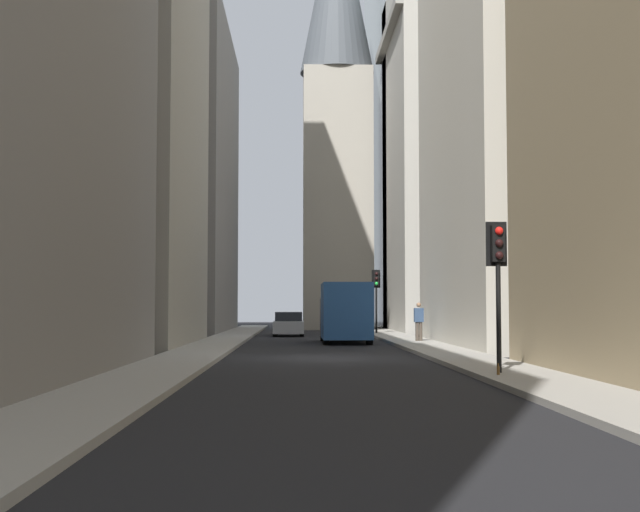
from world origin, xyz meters
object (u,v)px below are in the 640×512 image
Objects in this scene: traffic_light_foreground at (498,261)px; discarded_bottle at (498,370)px; delivery_truck at (345,312)px; sedan_silver at (289,325)px; pedestrian at (419,320)px; traffic_light_midblock at (376,286)px.

discarded_bottle is at bearing 164.84° from traffic_light_foreground.
traffic_light_foreground is (-20.73, -2.61, 1.40)m from delivery_truck.
pedestrian reaches higher than sedan_silver.
delivery_truck is at bearing 70.11° from pedestrian.
discarded_bottle is at bearing -170.49° from sedan_silver.
traffic_light_foreground reaches higher than pedestrian.
pedestrian reaches higher than discarded_bottle.
traffic_light_foreground reaches higher than sedan_silver.
delivery_truck is 11.33m from traffic_light_midblock.
delivery_truck is at bearing 7.18° from traffic_light_foreground.
traffic_light_foreground is 31.68m from traffic_light_midblock.
pedestrian is (-12.18, -0.88, -1.84)m from traffic_light_midblock.
delivery_truck is at bearing 6.48° from discarded_bottle.
delivery_truck reaches higher than sedan_silver.
traffic_light_midblock reaches higher than delivery_truck.
pedestrian is (19.50, -0.79, -1.74)m from traffic_light_foreground.
traffic_light_foreground is at bearing 177.69° from pedestrian.
traffic_light_midblock is 2.15× the size of pedestrian.
discarded_bottle is at bearing 177.25° from pedestrian.
delivery_truck is 3.63m from pedestrian.
sedan_silver is 15.93× the size of discarded_bottle.
traffic_light_midblock is 32.47m from discarded_bottle.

